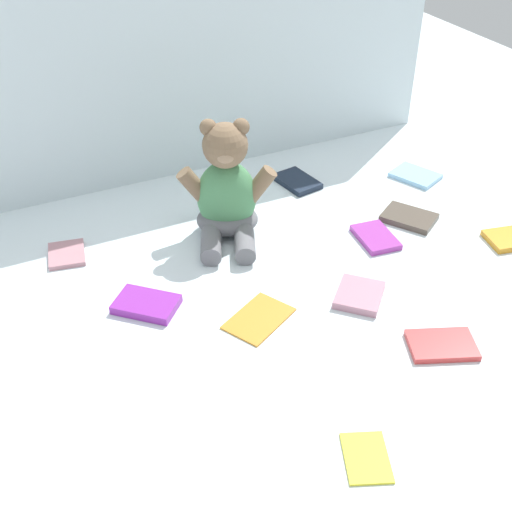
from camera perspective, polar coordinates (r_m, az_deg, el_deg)
The scene contains 14 objects.
ground_plane at distance 1.45m, azimuth -2.42°, elevation -1.34°, with size 3.20×3.20×0.00m, color silver.
backdrop_drape at distance 1.71m, azimuth -9.34°, elevation 15.46°, with size 1.62×0.03×0.59m, color silver.
teddy_bear at distance 1.52m, azimuth -2.53°, elevation 5.35°, with size 0.23×0.24×0.28m.
book_case_0 at distance 1.39m, azimuth 8.81°, elevation -3.32°, with size 0.09×0.10×0.02m, color #B57B8E.
book_case_1 at distance 1.32m, azimuth 0.24°, elevation -5.30°, with size 0.09×0.14×0.01m, color orange.
book_case_2 at distance 1.65m, azimuth 13.00°, elevation 3.15°, with size 0.09×0.12×0.01m, color #4D4338.
book_case_3 at distance 1.31m, azimuth 15.58°, elevation -7.33°, with size 0.08×0.12×0.01m, color #CE3B3B.
book_case_4 at distance 1.55m, azimuth -15.86°, elevation 0.15°, with size 0.08×0.10×0.01m, color #AB757E.
book_case_5 at distance 1.85m, azimuth 13.44°, elevation 6.69°, with size 0.09×0.12×0.01m, color #8BBEE2.
book_case_6 at distance 1.36m, azimuth -9.34°, elevation -4.09°, with size 0.08×0.12×0.02m, color purple.
book_case_7 at distance 1.11m, azimuth 9.24°, elevation -16.63°, with size 0.07×0.10×0.01m, color yellow.
book_case_8 at distance 1.57m, azimuth 10.17°, elevation 1.58°, with size 0.08×0.12×0.01m, color purple.
book_case_9 at distance 1.77m, azimuth 3.52°, elevation 6.38°, with size 0.08×0.12×0.01m, color #162031.
book_case_10 at distance 1.64m, azimuth 20.80°, elevation 1.36°, with size 0.08×0.10×0.01m, color orange.
Camera 1 is at (-0.44, -1.07, 0.87)m, focal length 46.85 mm.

